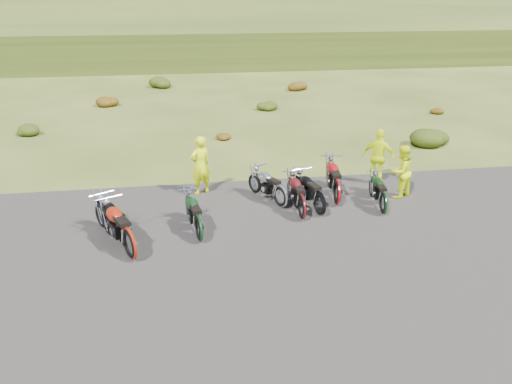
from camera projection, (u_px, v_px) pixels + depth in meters
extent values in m
plane|color=#354617|center=(266.00, 234.00, 13.62)|extent=(300.00, 300.00, 0.00)
cube|color=black|center=(281.00, 272.00, 11.80)|extent=(20.00, 12.00, 0.04)
cube|color=#2E4316|center=(185.00, 16.00, 114.13)|extent=(300.00, 90.00, 9.17)
ellipsoid|color=#22340D|center=(26.00, 128.00, 22.56)|extent=(1.03, 1.03, 0.61)
ellipsoid|color=#602F0C|center=(106.00, 100.00, 27.78)|extent=(1.30, 1.30, 0.77)
ellipsoid|color=#22340D|center=(161.00, 81.00, 33.00)|extent=(1.56, 1.56, 0.92)
ellipsoid|color=#602F0C|center=(222.00, 135.00, 21.89)|extent=(0.77, 0.77, 0.45)
ellipsoid|color=#22340D|center=(266.00, 105.00, 27.10)|extent=(1.03, 1.03, 0.61)
ellipsoid|color=#602F0C|center=(297.00, 84.00, 32.32)|extent=(1.30, 1.30, 0.77)
ellipsoid|color=#22340D|center=(431.00, 134.00, 21.09)|extent=(1.56, 1.56, 0.92)
ellipsoid|color=#602F0C|center=(435.00, 109.00, 26.43)|extent=(0.77, 0.77, 0.45)
imported|color=#D4E50C|center=(200.00, 166.00, 15.85)|extent=(0.84, 0.74, 1.92)
imported|color=#D4E50C|center=(401.00, 172.00, 15.65)|extent=(1.04, 0.96, 1.71)
imported|color=#D4E50C|center=(378.00, 158.00, 16.69)|extent=(1.18, 1.00, 1.89)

